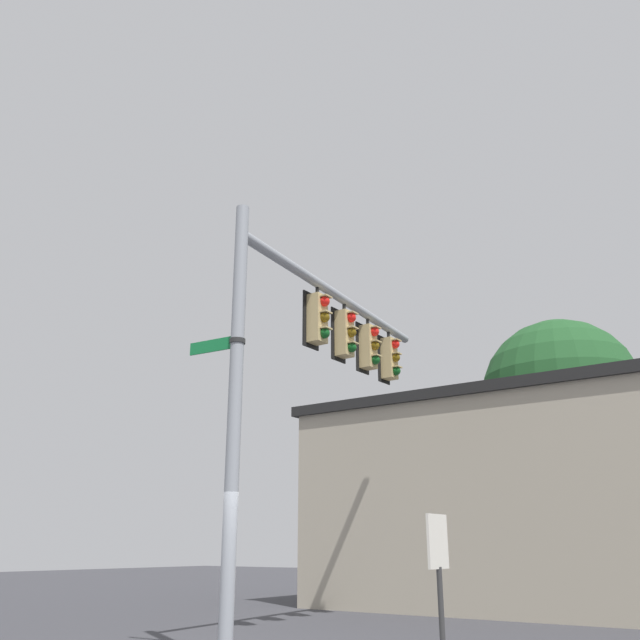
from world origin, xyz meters
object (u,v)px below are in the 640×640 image
at_px(traffic_light_nearest_pole, 318,318).
at_px(historical_marker, 439,567).
at_px(traffic_light_mid_inner, 345,333).
at_px(traffic_light_mid_outer, 369,347).
at_px(traffic_light_arm_end, 390,358).
at_px(street_name_sign, 224,344).

distance_m(traffic_light_nearest_pole, historical_marker, 5.99).
xyz_separation_m(traffic_light_nearest_pole, historical_marker, (1.51, 3.23, -4.81)).
relative_size(traffic_light_mid_inner, historical_marker, 0.62).
bearing_deg(traffic_light_nearest_pole, traffic_light_mid_outer, -174.25).
bearing_deg(traffic_light_nearest_pole, traffic_light_arm_end, -174.25).
height_order(traffic_light_mid_outer, traffic_light_arm_end, same).
relative_size(traffic_light_mid_inner, street_name_sign, 1.13).
bearing_deg(traffic_light_nearest_pole, traffic_light_mid_inner, -174.25).
relative_size(traffic_light_nearest_pole, traffic_light_mid_outer, 1.00).
relative_size(street_name_sign, historical_marker, 0.55).
distance_m(traffic_light_mid_outer, historical_marker, 7.12).
relative_size(traffic_light_nearest_pole, street_name_sign, 1.13).
height_order(traffic_light_mid_outer, street_name_sign, traffic_light_mid_outer).
bearing_deg(street_name_sign, traffic_light_nearest_pole, 179.12).
xyz_separation_m(traffic_light_mid_outer, historical_marker, (3.94, 3.47, -4.81)).
height_order(traffic_light_mid_inner, traffic_light_mid_outer, same).
bearing_deg(historical_marker, traffic_light_mid_outer, -138.60).
bearing_deg(street_name_sign, traffic_light_mid_outer, -177.76).
height_order(traffic_light_nearest_pole, traffic_light_mid_outer, same).
distance_m(traffic_light_nearest_pole, traffic_light_mid_inner, 1.22).
xyz_separation_m(traffic_light_nearest_pole, traffic_light_arm_end, (-3.64, -0.37, 0.00)).
height_order(traffic_light_mid_outer, historical_marker, traffic_light_mid_outer).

